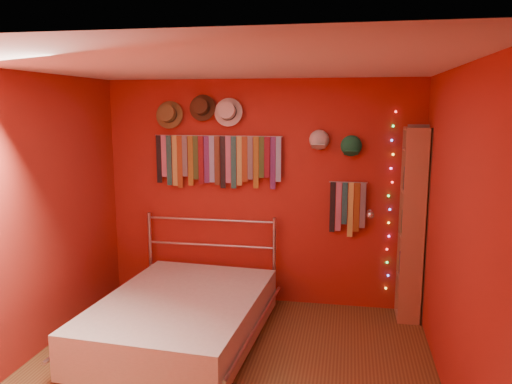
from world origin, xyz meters
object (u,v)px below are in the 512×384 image
Objects in this scene: tie_rack at (217,159)px; reading_lamp at (370,214)px; bookshelf at (416,224)px; bed at (181,317)px.

tie_rack is 1.77m from reading_lamp.
bookshelf reaches higher than tie_rack.
bookshelf is (2.14, -0.16, -0.61)m from tie_rack.
reading_lamp reaches higher than bed.
reading_lamp is 2.15m from bed.
reading_lamp is at bearing -6.45° from tie_rack.
tie_rack is 0.72× the size of bookshelf.
bed is (-0.07, -1.07, -1.40)m from tie_rack.
bed is at bearing -153.19° from reading_lamp.
reading_lamp is 0.17× the size of bookshelf.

